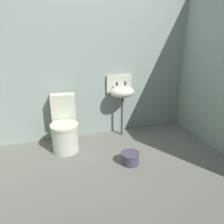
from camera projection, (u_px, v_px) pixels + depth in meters
The scene contains 5 objects.
ground_plane at pixel (119, 174), 2.84m from camera, with size 3.54×2.73×0.08m, color slate.
wall_back at pixel (95, 66), 3.51m from camera, with size 3.54×0.10×2.27m, color #94A49A.
toilet_near_wall at pixel (65, 128), 3.28m from camera, with size 0.44×0.62×0.78m.
sink at pixel (122, 91), 3.56m from camera, with size 0.42×0.35×0.99m.
bucket at pixel (130, 158), 2.97m from camera, with size 0.25×0.25×0.16m.
Camera 1 is at (-0.79, -2.24, 1.71)m, focal length 35.78 mm.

